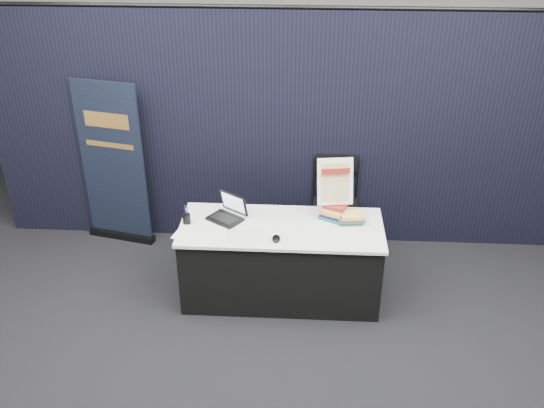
{
  "coord_description": "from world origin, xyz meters",
  "views": [
    {
      "loc": [
        0.19,
        -4.02,
        3.52
      ],
      "look_at": [
        -0.08,
        0.55,
        0.97
      ],
      "focal_mm": 40.0,
      "sensor_mm": 36.0,
      "label": 1
    }
  ],
  "objects_px": {
    "book_stack_tall": "(334,211)",
    "display_table": "(281,261)",
    "stacking_chair": "(335,203)",
    "laptop": "(225,213)",
    "info_sign": "(335,182)",
    "pullup_banner": "(114,173)",
    "book_stack_short": "(351,217)"
  },
  "relations": [
    {
      "from": "book_stack_tall",
      "to": "display_table",
      "type": "bearing_deg",
      "value": -160.48
    },
    {
      "from": "book_stack_tall",
      "to": "stacking_chair",
      "type": "relative_size",
      "value": 0.26
    },
    {
      "from": "laptop",
      "to": "book_stack_tall",
      "type": "height_order",
      "value": "laptop"
    },
    {
      "from": "display_table",
      "to": "info_sign",
      "type": "bearing_deg",
      "value": 22.82
    },
    {
      "from": "laptop",
      "to": "display_table",
      "type": "bearing_deg",
      "value": 22.19
    },
    {
      "from": "pullup_banner",
      "to": "stacking_chair",
      "type": "distance_m",
      "value": 2.29
    },
    {
      "from": "book_stack_tall",
      "to": "stacking_chair",
      "type": "distance_m",
      "value": 0.7
    },
    {
      "from": "display_table",
      "to": "stacking_chair",
      "type": "bearing_deg",
      "value": 57.7
    },
    {
      "from": "info_sign",
      "to": "pullup_banner",
      "type": "bearing_deg",
      "value": 153.95
    },
    {
      "from": "book_stack_short",
      "to": "info_sign",
      "type": "xyz_separation_m",
      "value": [
        -0.16,
        0.09,
        0.3
      ]
    },
    {
      "from": "info_sign",
      "to": "display_table",
      "type": "bearing_deg",
      "value": -165.45
    },
    {
      "from": "laptop",
      "to": "stacking_chair",
      "type": "xyz_separation_m",
      "value": [
        1.02,
        0.7,
        -0.25
      ]
    },
    {
      "from": "laptop",
      "to": "book_stack_tall",
      "type": "bearing_deg",
      "value": 37.62
    },
    {
      "from": "stacking_chair",
      "to": "book_stack_tall",
      "type": "bearing_deg",
      "value": -92.95
    },
    {
      "from": "laptop",
      "to": "stacking_chair",
      "type": "relative_size",
      "value": 0.38
    },
    {
      "from": "book_stack_tall",
      "to": "info_sign",
      "type": "xyz_separation_m",
      "value": [
        0.0,
        0.03,
        0.28
      ]
    },
    {
      "from": "book_stack_tall",
      "to": "laptop",
      "type": "bearing_deg",
      "value": -176.96
    },
    {
      "from": "book_stack_tall",
      "to": "pullup_banner",
      "type": "distance_m",
      "value": 2.35
    },
    {
      "from": "display_table",
      "to": "book_stack_short",
      "type": "distance_m",
      "value": 0.75
    },
    {
      "from": "display_table",
      "to": "book_stack_tall",
      "type": "height_order",
      "value": "book_stack_tall"
    },
    {
      "from": "laptop",
      "to": "info_sign",
      "type": "xyz_separation_m",
      "value": [
        0.97,
        0.08,
        0.29
      ]
    },
    {
      "from": "pullup_banner",
      "to": "display_table",
      "type": "bearing_deg",
      "value": -14.27
    },
    {
      "from": "book_stack_short",
      "to": "pullup_banner",
      "type": "distance_m",
      "value": 2.51
    },
    {
      "from": "book_stack_short",
      "to": "info_sign",
      "type": "bearing_deg",
      "value": 150.73
    },
    {
      "from": "book_stack_tall",
      "to": "book_stack_short",
      "type": "distance_m",
      "value": 0.17
    },
    {
      "from": "info_sign",
      "to": "stacking_chair",
      "type": "bearing_deg",
      "value": 77.17
    },
    {
      "from": "info_sign",
      "to": "book_stack_short",
      "type": "bearing_deg",
      "value": -37.54
    },
    {
      "from": "display_table",
      "to": "stacking_chair",
      "type": "relative_size",
      "value": 1.8
    },
    {
      "from": "display_table",
      "to": "stacking_chair",
      "type": "height_order",
      "value": "stacking_chair"
    },
    {
      "from": "book_stack_tall",
      "to": "pullup_banner",
      "type": "height_order",
      "value": "pullup_banner"
    },
    {
      "from": "book_stack_tall",
      "to": "book_stack_short",
      "type": "relative_size",
      "value": 1.09
    },
    {
      "from": "book_stack_tall",
      "to": "book_stack_short",
      "type": "xyz_separation_m",
      "value": [
        0.16,
        -0.06,
        -0.03
      ]
    }
  ]
}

